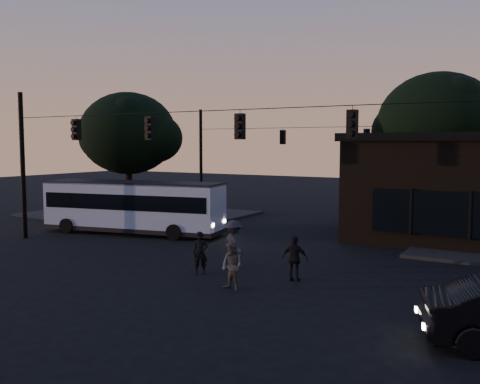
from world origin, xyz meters
The scene contains 11 objects.
ground centered at (0.00, 0.00, 0.00)m, with size 120.00×120.00×0.00m, color black.
sidewalk_far_left centered at (-14.00, 14.00, 0.07)m, with size 14.00×10.00×0.15m, color black.
tree_behind centered at (4.00, 22.00, 6.19)m, with size 7.60×7.60×9.43m.
tree_left centered at (-14.00, 13.00, 5.57)m, with size 6.40×6.40×8.30m.
signal_rig_near centered at (0.00, 4.00, 4.45)m, with size 26.24×0.30×7.50m.
signal_rig_far centered at (0.00, 20.00, 4.20)m, with size 26.24×0.30×7.50m.
bus centered at (-9.11, 7.95, 1.59)m, with size 10.36×4.29×2.84m.
pedestrian_a centered at (-0.71, 2.28, 0.80)m, with size 0.59×0.38×1.61m, color black.
pedestrian_b centered at (1.45, 1.02, 0.81)m, with size 0.79×0.62×1.62m, color #4B4944.
pedestrian_c centered at (2.77, 3.15, 0.82)m, with size 0.96×0.40×1.64m, color black.
pedestrian_d centered at (-0.14, 3.75, 0.95)m, with size 1.23×0.71×1.90m, color #212229.
Camera 1 is at (10.62, -13.90, 4.87)m, focal length 40.00 mm.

